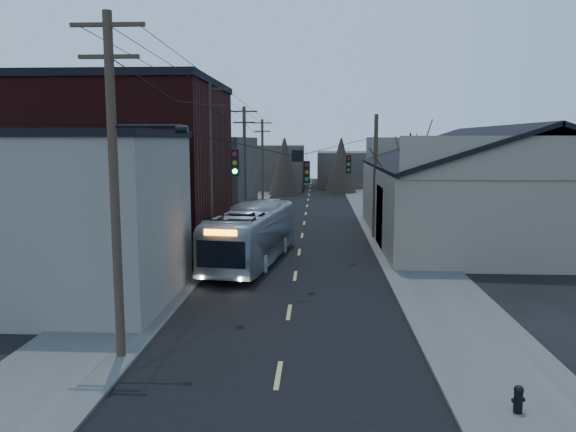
# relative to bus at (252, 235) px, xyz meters

# --- Properties ---
(ground) EXTENTS (160.00, 160.00, 0.00)m
(ground) POSITION_rel_bus_xyz_m (2.51, -16.85, -1.59)
(ground) COLOR black
(ground) RESTS_ON ground
(road_surface) EXTENTS (9.00, 110.00, 0.02)m
(road_surface) POSITION_rel_bus_xyz_m (2.51, 13.15, -1.58)
(road_surface) COLOR black
(road_surface) RESTS_ON ground
(sidewalk_left) EXTENTS (4.00, 110.00, 0.12)m
(sidewalk_left) POSITION_rel_bus_xyz_m (-3.99, 13.15, -1.53)
(sidewalk_left) COLOR #474744
(sidewalk_left) RESTS_ON ground
(sidewalk_right) EXTENTS (4.00, 110.00, 0.12)m
(sidewalk_right) POSITION_rel_bus_xyz_m (9.01, 13.15, -1.53)
(sidewalk_right) COLOR #474744
(sidewalk_right) RESTS_ON ground
(building_clapboard) EXTENTS (8.00, 8.00, 7.00)m
(building_clapboard) POSITION_rel_bus_xyz_m (-6.49, -7.85, 1.91)
(building_clapboard) COLOR gray
(building_clapboard) RESTS_ON ground
(building_brick) EXTENTS (10.00, 12.00, 10.00)m
(building_brick) POSITION_rel_bus_xyz_m (-7.49, 3.15, 3.41)
(building_brick) COLOR black
(building_brick) RESTS_ON ground
(building_left_far) EXTENTS (9.00, 14.00, 7.00)m
(building_left_far) POSITION_rel_bus_xyz_m (-6.99, 19.15, 1.91)
(building_left_far) COLOR #39342D
(building_left_far) RESTS_ON ground
(warehouse) EXTENTS (16.16, 20.60, 7.73)m
(warehouse) POSITION_rel_bus_xyz_m (15.51, 8.15, 1.11)
(warehouse) COLOR #7D715B
(warehouse) RESTS_ON ground
(building_far_left) EXTENTS (10.00, 12.00, 6.00)m
(building_far_left) POSITION_rel_bus_xyz_m (-3.49, 48.15, 1.41)
(building_far_left) COLOR #39342D
(building_far_left) RESTS_ON ground
(building_far_right) EXTENTS (12.00, 14.00, 5.00)m
(building_far_right) POSITION_rel_bus_xyz_m (9.51, 53.15, 0.91)
(building_far_right) COLOR #39342D
(building_far_right) RESTS_ON ground
(bare_tree) EXTENTS (0.40, 0.40, 7.20)m
(bare_tree) POSITION_rel_bus_xyz_m (9.01, 3.15, 2.01)
(bare_tree) COLOR black
(bare_tree) RESTS_ON ground
(utility_lines) EXTENTS (11.24, 45.28, 10.50)m
(utility_lines) POSITION_rel_bus_xyz_m (-0.60, 7.29, 3.37)
(utility_lines) COLOR #382B1E
(utility_lines) RESTS_ON ground
(bus) EXTENTS (4.19, 11.65, 3.17)m
(bus) POSITION_rel_bus_xyz_m (0.00, 0.00, 0.00)
(bus) COLOR #9EA4AA
(bus) RESTS_ON ground
(parked_car) EXTENTS (1.58, 4.51, 1.48)m
(parked_car) POSITION_rel_bus_xyz_m (-0.56, 19.19, -0.84)
(parked_car) COLOR #A7AAAF
(parked_car) RESTS_ON ground
(fire_hydrant) EXTENTS (0.34, 0.24, 0.70)m
(fire_hydrant) POSITION_rel_bus_xyz_m (8.59, -16.98, -1.09)
(fire_hydrant) COLOR black
(fire_hydrant) RESTS_ON sidewalk_right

